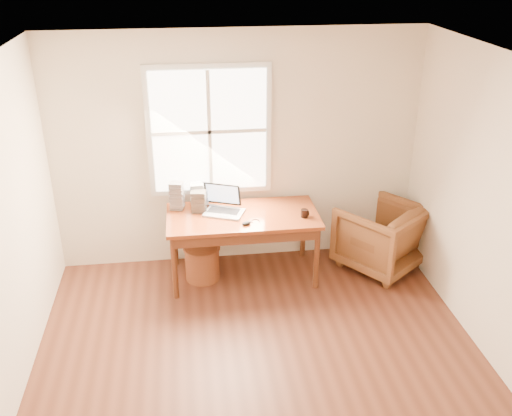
# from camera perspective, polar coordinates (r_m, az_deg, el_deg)

# --- Properties ---
(room_shell) EXTENTS (4.04, 4.54, 2.64)m
(room_shell) POSITION_cam_1_polar(r_m,az_deg,el_deg) (4.32, 0.67, -3.36)
(room_shell) COLOR brown
(room_shell) RESTS_ON ground
(desk) EXTENTS (1.60, 0.80, 0.04)m
(desk) POSITION_cam_1_polar(r_m,az_deg,el_deg) (6.04, -1.35, -0.82)
(desk) COLOR brown
(desk) RESTS_ON room_shell
(armchair) EXTENTS (1.15, 1.15, 0.76)m
(armchair) POSITION_cam_1_polar(r_m,az_deg,el_deg) (6.53, 12.35, -2.78)
(armchair) COLOR brown
(armchair) RESTS_ON room_shell
(wicker_stool) EXTENTS (0.40, 0.40, 0.37)m
(wicker_stool) POSITION_cam_1_polar(r_m,az_deg,el_deg) (6.27, -5.39, -5.52)
(wicker_stool) COLOR brown
(wicker_stool) RESTS_ON room_shell
(laptop) EXTENTS (0.56, 0.57, 0.32)m
(laptop) POSITION_cam_1_polar(r_m,az_deg,el_deg) (5.99, -3.24, 0.80)
(laptop) COLOR #B2B4BA
(laptop) RESTS_ON desk
(mouse) EXTENTS (0.12, 0.10, 0.03)m
(mouse) POSITION_cam_1_polar(r_m,az_deg,el_deg) (5.81, -0.97, -1.53)
(mouse) COLOR black
(mouse) RESTS_ON desk
(coffee_mug) EXTENTS (0.09, 0.09, 0.09)m
(coffee_mug) POSITION_cam_1_polar(r_m,az_deg,el_deg) (5.98, 4.86, -0.54)
(coffee_mug) COLOR black
(coffee_mug) RESTS_ON desk
(cd_stack_a) EXTENTS (0.14, 0.13, 0.27)m
(cd_stack_a) POSITION_cam_1_polar(r_m,az_deg,el_deg) (6.18, -5.90, 1.26)
(cd_stack_a) COLOR silver
(cd_stack_a) RESTS_ON desk
(cd_stack_b) EXTENTS (0.17, 0.15, 0.23)m
(cd_stack_b) POSITION_cam_1_polar(r_m,az_deg,el_deg) (6.08, -5.76, 0.68)
(cd_stack_b) COLOR #232226
(cd_stack_b) RESTS_ON desk
(cd_stack_c) EXTENTS (0.16, 0.15, 0.31)m
(cd_stack_c) POSITION_cam_1_polar(r_m,az_deg,el_deg) (6.15, -7.92, 1.24)
(cd_stack_c) COLOR #9B9BA7
(cd_stack_c) RESTS_ON desk
(cd_stack_d) EXTENTS (0.17, 0.16, 0.19)m
(cd_stack_d) POSITION_cam_1_polar(r_m,az_deg,el_deg) (6.26, -5.46, 1.18)
(cd_stack_d) COLOR silver
(cd_stack_d) RESTS_ON desk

